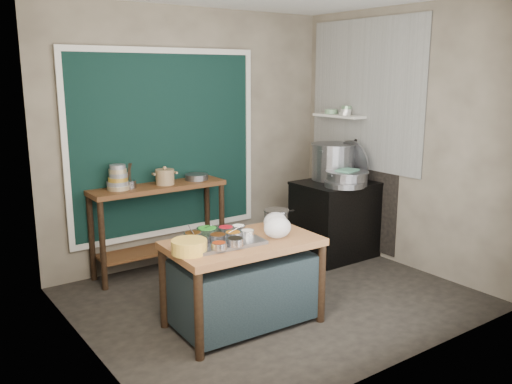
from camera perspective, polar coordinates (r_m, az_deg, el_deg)
floor at (r=5.29m, az=1.76°, el=-11.11°), size 3.50×3.00×0.02m
back_wall at (r=6.15m, az=-6.74°, el=5.81°), size 3.50×0.02×2.80m
left_wall at (r=4.09m, az=-18.15°, el=1.90°), size 0.02×3.00×2.80m
right_wall at (r=6.12m, az=15.14°, el=5.43°), size 0.02×3.00×2.80m
curtain_panel at (r=5.97m, az=-9.50°, el=5.03°), size 2.10×0.02×1.90m
curtain_frame at (r=5.96m, az=-9.45°, el=5.02°), size 2.22×0.03×2.02m
tile_panel at (r=6.43m, az=11.40°, el=9.96°), size 0.02×1.70×1.70m
soot_patch at (r=6.65m, az=10.38°, el=0.07°), size 0.01×1.30×1.30m
wall_shelf at (r=6.58m, az=8.75°, el=7.93°), size 0.22×0.70×0.03m
prep_table at (r=4.62m, az=-1.35°, el=-9.52°), size 1.28×0.77×0.75m
back_counter at (r=5.89m, az=-10.12°, el=-3.79°), size 1.45×0.40×0.95m
stove_block at (r=6.37m, az=8.47°, el=-2.95°), size 0.90×0.68×0.85m
stove_top at (r=6.27m, az=8.60°, el=0.93°), size 0.92×0.69×0.03m
condiment_tray at (r=4.43m, az=-3.68°, el=-5.21°), size 0.66×0.49×0.03m
condiment_bowls at (r=4.41m, az=-4.05°, el=-4.66°), size 0.61×0.50×0.07m
yellow_basin at (r=4.19m, az=-7.04°, el=-5.73°), size 0.33×0.33×0.11m
saucepan at (r=4.96m, az=2.17°, el=-2.61°), size 0.29×0.29×0.13m
plastic_bag_a at (r=4.53m, az=2.27°, el=-3.74°), size 0.30×0.28×0.18m
plastic_bag_b at (r=4.75m, az=2.04°, el=-3.11°), size 0.24×0.22×0.16m
bowl_stack at (r=5.62m, az=-14.31°, el=1.37°), size 0.23×0.23×0.25m
utensil_cup at (r=5.67m, az=-13.15°, el=0.79°), size 0.15×0.15×0.08m
ceramic_crock at (r=5.78m, az=-9.56°, el=1.47°), size 0.25×0.25×0.14m
wide_bowl at (r=5.99m, az=-6.28°, el=1.59°), size 0.30×0.30×0.06m
stock_pot at (r=6.37m, az=8.16°, el=3.19°), size 0.65×0.65×0.42m
pot_lid at (r=6.34m, az=10.23°, el=3.31°), size 0.16×0.49×0.48m
steamer at (r=6.09m, az=9.55°, el=1.45°), size 0.51×0.51×0.16m
green_cloth at (r=6.07m, az=9.58°, el=2.27°), size 0.27×0.23×0.02m
shallow_pan at (r=6.02m, az=9.32°, el=0.85°), size 0.56×0.56×0.06m
shelf_bowl_stack at (r=6.50m, az=9.44°, el=8.43°), size 0.13×0.13×0.11m
shelf_bowl_green at (r=6.68m, az=7.91°, el=8.39°), size 0.17×0.17×0.05m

